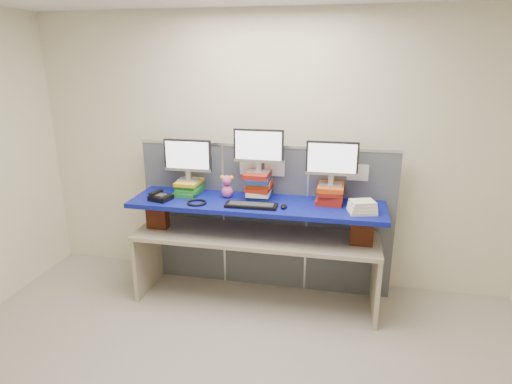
% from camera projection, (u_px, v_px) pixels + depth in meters
% --- Properties ---
extents(room, '(5.00, 4.00, 2.80)m').
position_uv_depth(room, '(210.00, 222.00, 2.56)').
color(room, '#F3E9C8').
rests_on(room, ground).
extents(cubicle_partition, '(2.60, 0.06, 1.53)m').
position_uv_depth(cubicle_partition, '(265.00, 217.00, 4.41)').
color(cubicle_partition, '#494D56').
rests_on(cubicle_partition, ground).
extents(desk, '(2.35, 0.69, 0.71)m').
position_uv_depth(desk, '(256.00, 247.00, 4.18)').
color(desk, '#B6A68B').
rests_on(desk, ground).
extents(brick_pier_left, '(0.20, 0.11, 0.28)m').
position_uv_depth(brick_pier_left, '(158.00, 215.00, 4.24)').
color(brick_pier_left, brown).
rests_on(brick_pier_left, desk).
extents(brick_pier_right, '(0.20, 0.11, 0.28)m').
position_uv_depth(brick_pier_right, '(362.00, 230.00, 3.86)').
color(brick_pier_right, brown).
rests_on(brick_pier_right, desk).
extents(blue_board, '(2.41, 0.61, 0.04)m').
position_uv_depth(blue_board, '(256.00, 204.00, 4.05)').
color(blue_board, '#080A67').
rests_on(blue_board, brick_pier_left).
extents(book_stack_left, '(0.24, 0.31, 0.14)m').
position_uv_depth(book_stack_left, '(189.00, 187.00, 4.27)').
color(book_stack_left, '#1F7728').
rests_on(book_stack_left, blue_board).
extents(book_stack_center, '(0.26, 0.32, 0.26)m').
position_uv_depth(book_stack_center, '(259.00, 185.00, 4.11)').
color(book_stack_center, navy).
rests_on(book_stack_center, blue_board).
extents(book_stack_right, '(0.26, 0.31, 0.17)m').
position_uv_depth(book_stack_right, '(330.00, 194.00, 4.00)').
color(book_stack_right, maroon).
rests_on(book_stack_right, blue_board).
extents(monitor_left, '(0.47, 0.13, 0.41)m').
position_uv_depth(monitor_left, '(188.00, 158.00, 4.18)').
color(monitor_left, '#939397').
rests_on(monitor_left, book_stack_left).
extents(monitor_center, '(0.47, 0.13, 0.41)m').
position_uv_depth(monitor_center, '(259.00, 148.00, 4.00)').
color(monitor_center, '#939397').
rests_on(monitor_center, book_stack_center).
extents(monitor_right, '(0.47, 0.13, 0.41)m').
position_uv_depth(monitor_right, '(332.00, 161.00, 3.90)').
color(monitor_right, '#939397').
rests_on(monitor_right, book_stack_right).
extents(keyboard, '(0.48, 0.17, 0.03)m').
position_uv_depth(keyboard, '(251.00, 205.00, 3.91)').
color(keyboard, black).
rests_on(keyboard, blue_board).
extents(mouse, '(0.08, 0.11, 0.03)m').
position_uv_depth(mouse, '(284.00, 206.00, 3.87)').
color(mouse, black).
rests_on(mouse, blue_board).
extents(desk_phone, '(0.22, 0.21, 0.08)m').
position_uv_depth(desk_phone, '(160.00, 197.00, 4.10)').
color(desk_phone, black).
rests_on(desk_phone, blue_board).
extents(headset, '(0.24, 0.24, 0.02)m').
position_uv_depth(headset, '(197.00, 203.00, 3.99)').
color(headset, black).
rests_on(headset, blue_board).
extents(plush_toy, '(0.13, 0.10, 0.23)m').
position_uv_depth(plush_toy, '(227.00, 186.00, 4.13)').
color(plush_toy, '#D65199').
rests_on(plush_toy, blue_board).
extents(binder_stack, '(0.27, 0.24, 0.11)m').
position_uv_depth(binder_stack, '(362.00, 207.00, 3.75)').
color(binder_stack, white).
rests_on(binder_stack, blue_board).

